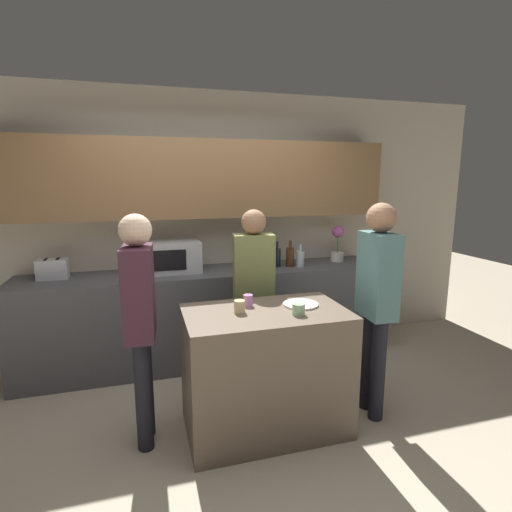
{
  "coord_description": "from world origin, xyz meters",
  "views": [
    {
      "loc": [
        -0.62,
        -2.44,
        1.82
      ],
      "look_at": [
        0.2,
        0.39,
        1.26
      ],
      "focal_mm": 28.0,
      "sensor_mm": 36.0,
      "label": 1
    }
  ],
  "objects_px": {
    "bottle_5": "(300,258)",
    "plate_on_island": "(301,304)",
    "toaster": "(53,269)",
    "bottle_1": "(254,255)",
    "microwave": "(173,256)",
    "bottle_4": "(290,257)",
    "potted_plant": "(338,243)",
    "person_center": "(377,293)",
    "bottle_2": "(265,256)",
    "bottle_3": "(277,257)",
    "cup_0": "(248,300)",
    "cup_1": "(298,309)",
    "cup_2": "(240,307)",
    "person_right": "(140,312)",
    "person_left": "(254,285)",
    "bottle_0": "(248,260)"
  },
  "relations": [
    {
      "from": "toaster",
      "to": "bottle_2",
      "type": "relative_size",
      "value": 0.97
    },
    {
      "from": "toaster",
      "to": "bottle_1",
      "type": "distance_m",
      "value": 1.91
    },
    {
      "from": "plate_on_island",
      "to": "cup_2",
      "type": "xyz_separation_m",
      "value": [
        -0.48,
        -0.04,
        0.04
      ]
    },
    {
      "from": "toaster",
      "to": "bottle_3",
      "type": "height_order",
      "value": "bottle_3"
    },
    {
      "from": "person_left",
      "to": "microwave",
      "type": "bearing_deg",
      "value": -41.79
    },
    {
      "from": "bottle_4",
      "to": "microwave",
      "type": "bearing_deg",
      "value": 174.71
    },
    {
      "from": "person_left",
      "to": "plate_on_island",
      "type": "bearing_deg",
      "value": 118.01
    },
    {
      "from": "bottle_3",
      "to": "cup_2",
      "type": "bearing_deg",
      "value": -119.68
    },
    {
      "from": "bottle_2",
      "to": "plate_on_island",
      "type": "distance_m",
      "value": 1.28
    },
    {
      "from": "person_left",
      "to": "cup_0",
      "type": "bearing_deg",
      "value": 77.02
    },
    {
      "from": "potted_plant",
      "to": "plate_on_island",
      "type": "height_order",
      "value": "potted_plant"
    },
    {
      "from": "potted_plant",
      "to": "bottle_2",
      "type": "distance_m",
      "value": 0.84
    },
    {
      "from": "bottle_3",
      "to": "bottle_0",
      "type": "bearing_deg",
      "value": -174.93
    },
    {
      "from": "bottle_0",
      "to": "person_right",
      "type": "height_order",
      "value": "person_right"
    },
    {
      "from": "person_left",
      "to": "bottle_0",
      "type": "bearing_deg",
      "value": -92.72
    },
    {
      "from": "cup_2",
      "to": "person_center",
      "type": "xyz_separation_m",
      "value": [
        1.05,
        -0.07,
        0.04
      ]
    },
    {
      "from": "microwave",
      "to": "bottle_5",
      "type": "bearing_deg",
      "value": -6.12
    },
    {
      "from": "bottle_5",
      "to": "person_right",
      "type": "bearing_deg",
      "value": -145.32
    },
    {
      "from": "cup_2",
      "to": "person_left",
      "type": "relative_size",
      "value": 0.06
    },
    {
      "from": "microwave",
      "to": "bottle_4",
      "type": "xyz_separation_m",
      "value": [
        1.18,
        -0.11,
        -0.05
      ]
    },
    {
      "from": "bottle_1",
      "to": "cup_1",
      "type": "xyz_separation_m",
      "value": [
        -0.11,
        -1.47,
        -0.11
      ]
    },
    {
      "from": "cup_2",
      "to": "bottle_3",
      "type": "bearing_deg",
      "value": 60.32
    },
    {
      "from": "bottle_2",
      "to": "plate_on_island",
      "type": "height_order",
      "value": "bottle_2"
    },
    {
      "from": "bottle_5",
      "to": "plate_on_island",
      "type": "xyz_separation_m",
      "value": [
        -0.46,
        -1.14,
        -0.11
      ]
    },
    {
      "from": "potted_plant",
      "to": "person_left",
      "type": "bearing_deg",
      "value": -148.18
    },
    {
      "from": "microwave",
      "to": "potted_plant",
      "type": "bearing_deg",
      "value": 0.05
    },
    {
      "from": "bottle_0",
      "to": "bottle_1",
      "type": "xyz_separation_m",
      "value": [
        0.1,
        0.12,
        0.03
      ]
    },
    {
      "from": "person_center",
      "to": "person_right",
      "type": "bearing_deg",
      "value": 89.46
    },
    {
      "from": "cup_0",
      "to": "cup_1",
      "type": "xyz_separation_m",
      "value": [
        0.28,
        -0.28,
        -0.0
      ]
    },
    {
      "from": "person_left",
      "to": "person_right",
      "type": "relative_size",
      "value": 0.98
    },
    {
      "from": "bottle_2",
      "to": "plate_on_island",
      "type": "bearing_deg",
      "value": -95.47
    },
    {
      "from": "microwave",
      "to": "toaster",
      "type": "xyz_separation_m",
      "value": [
        -1.08,
        0.0,
        -0.06
      ]
    },
    {
      "from": "person_left",
      "to": "bottle_5",
      "type": "bearing_deg",
      "value": -131.15
    },
    {
      "from": "cup_2",
      "to": "potted_plant",
      "type": "bearing_deg",
      "value": 42.5
    },
    {
      "from": "bottle_4",
      "to": "cup_0",
      "type": "height_order",
      "value": "bottle_4"
    },
    {
      "from": "potted_plant",
      "to": "bottle_5",
      "type": "bearing_deg",
      "value": -164.32
    },
    {
      "from": "potted_plant",
      "to": "person_center",
      "type": "xyz_separation_m",
      "value": [
        -0.39,
        -1.38,
        -0.14
      ]
    },
    {
      "from": "bottle_5",
      "to": "plate_on_island",
      "type": "distance_m",
      "value": 1.23
    },
    {
      "from": "potted_plant",
      "to": "plate_on_island",
      "type": "xyz_separation_m",
      "value": [
        -0.96,
        -1.28,
        -0.22
      ]
    },
    {
      "from": "potted_plant",
      "to": "person_left",
      "type": "xyz_separation_m",
      "value": [
        -1.16,
        -0.72,
        -0.2
      ]
    },
    {
      "from": "microwave",
      "to": "person_right",
      "type": "height_order",
      "value": "person_right"
    },
    {
      "from": "person_right",
      "to": "cup_1",
      "type": "bearing_deg",
      "value": 83.61
    },
    {
      "from": "microwave",
      "to": "bottle_3",
      "type": "distance_m",
      "value": 1.05
    },
    {
      "from": "bottle_2",
      "to": "potted_plant",
      "type": "bearing_deg",
      "value": 0.72
    },
    {
      "from": "bottle_5",
      "to": "cup_2",
      "type": "relative_size",
      "value": 2.58
    },
    {
      "from": "cup_0",
      "to": "cup_1",
      "type": "height_order",
      "value": "cup_0"
    },
    {
      "from": "cup_0",
      "to": "cup_1",
      "type": "distance_m",
      "value": 0.4
    },
    {
      "from": "microwave",
      "to": "plate_on_island",
      "type": "height_order",
      "value": "microwave"
    },
    {
      "from": "toaster",
      "to": "person_center",
      "type": "distance_m",
      "value": 2.83
    },
    {
      "from": "bottle_0",
      "to": "microwave",
      "type": "bearing_deg",
      "value": 171.86
    }
  ]
}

